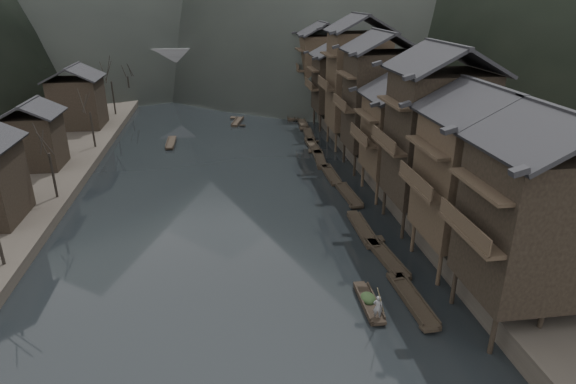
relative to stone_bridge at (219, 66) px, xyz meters
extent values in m
plane|color=black|center=(0.00, -72.00, -5.11)|extent=(300.00, 300.00, 0.00)
cube|color=#2D2823|center=(35.00, -32.00, -4.21)|extent=(40.00, 200.00, 1.80)
cylinder|color=black|center=(14.20, -82.40, -3.81)|extent=(0.30, 0.30, 2.90)
cylinder|color=black|center=(14.20, -77.60, -3.81)|extent=(0.30, 0.30, 2.90)
cylinder|color=black|center=(16.95, -82.40, -3.81)|extent=(0.30, 0.30, 2.90)
cylinder|color=black|center=(16.95, -77.60, -3.81)|extent=(0.30, 0.30, 2.90)
cube|color=black|center=(17.30, -80.00, 1.79)|extent=(7.00, 6.00, 8.61)
cube|color=#2F241A|center=(13.30, -80.00, 1.36)|extent=(1.20, 5.70, 0.25)
cylinder|color=#2F241A|center=(14.20, -75.40, -3.81)|extent=(0.30, 0.30, 2.90)
cylinder|color=#2F241A|center=(14.20, -70.60, -3.81)|extent=(0.30, 0.30, 2.90)
cylinder|color=#2F241A|center=(16.95, -75.40, -3.81)|extent=(0.30, 0.30, 2.90)
cylinder|color=#2F241A|center=(16.95, -70.60, -3.81)|extent=(0.30, 0.30, 2.90)
cube|color=#2F241A|center=(17.30, -73.00, 1.81)|extent=(7.00, 6.00, 8.64)
cube|color=#2F241A|center=(13.30, -73.00, 1.38)|extent=(1.20, 5.70, 0.25)
cylinder|color=black|center=(14.20, -68.40, -3.81)|extent=(0.30, 0.30, 2.90)
cylinder|color=black|center=(14.20, -63.60, -3.81)|extent=(0.30, 0.30, 2.90)
cylinder|color=black|center=(16.95, -68.40, -3.81)|extent=(0.30, 0.30, 2.90)
cylinder|color=black|center=(16.95, -63.60, -3.81)|extent=(0.30, 0.30, 2.90)
cube|color=black|center=(17.30, -66.00, 2.79)|extent=(7.00, 6.00, 10.61)
cube|color=#2F241A|center=(13.30, -66.00, 2.26)|extent=(1.20, 5.70, 0.25)
cylinder|color=#2F241A|center=(14.20, -61.40, -3.81)|extent=(0.30, 0.30, 2.90)
cylinder|color=#2F241A|center=(14.20, -56.60, -3.81)|extent=(0.30, 0.30, 2.90)
cylinder|color=#2F241A|center=(16.95, -61.40, -3.81)|extent=(0.30, 0.30, 2.90)
cylinder|color=#2F241A|center=(16.95, -56.60, -3.81)|extent=(0.30, 0.30, 2.90)
cube|color=#2F241A|center=(17.30, -59.00, 1.09)|extent=(7.00, 6.00, 7.21)
cube|color=#2F241A|center=(13.30, -59.00, 0.73)|extent=(1.20, 5.70, 0.25)
cylinder|color=black|center=(14.20, -53.40, -3.81)|extent=(0.30, 0.30, 2.90)
cylinder|color=black|center=(14.20, -48.60, -3.81)|extent=(0.30, 0.30, 2.90)
cylinder|color=black|center=(16.95, -53.40, -3.81)|extent=(0.30, 0.30, 2.90)
cylinder|color=black|center=(16.95, -48.60, -3.81)|extent=(0.30, 0.30, 2.90)
cube|color=black|center=(17.30, -51.00, 2.75)|extent=(7.00, 6.00, 10.51)
cube|color=#2F241A|center=(13.30, -51.00, 2.22)|extent=(1.20, 5.70, 0.25)
cylinder|color=#2F241A|center=(14.20, -44.40, -3.81)|extent=(0.30, 0.30, 2.90)
cylinder|color=#2F241A|center=(14.20, -39.60, -3.81)|extent=(0.30, 0.30, 2.90)
cylinder|color=#2F241A|center=(16.95, -44.40, -3.81)|extent=(0.30, 0.30, 2.90)
cylinder|color=#2F241A|center=(16.95, -39.60, -3.81)|extent=(0.30, 0.30, 2.90)
cube|color=#2F241A|center=(17.30, -42.00, 3.44)|extent=(7.00, 6.00, 11.91)
cube|color=#2F241A|center=(13.30, -42.00, 2.85)|extent=(1.20, 5.70, 0.25)
cylinder|color=black|center=(14.20, -34.40, -3.81)|extent=(0.30, 0.30, 2.90)
cylinder|color=black|center=(14.20, -29.60, -3.81)|extent=(0.30, 0.30, 2.90)
cylinder|color=black|center=(16.95, -34.40, -3.81)|extent=(0.30, 0.30, 2.90)
cylinder|color=black|center=(16.95, -29.60, -3.81)|extent=(0.30, 0.30, 2.90)
cube|color=black|center=(17.30, -32.00, 1.42)|extent=(7.00, 6.00, 7.86)
cube|color=#2F241A|center=(13.30, -32.00, 1.03)|extent=(1.20, 5.70, 0.25)
cylinder|color=#2F241A|center=(14.20, -22.40, -3.81)|extent=(0.30, 0.30, 2.90)
cylinder|color=#2F241A|center=(14.20, -17.60, -3.81)|extent=(0.30, 0.30, 2.90)
cylinder|color=#2F241A|center=(16.95, -22.40, -3.81)|extent=(0.30, 0.30, 2.90)
cylinder|color=#2F241A|center=(16.95, -17.60, -3.81)|extent=(0.30, 0.30, 2.90)
cube|color=#2F241A|center=(17.30, -20.00, 2.41)|extent=(7.00, 6.00, 9.84)
cube|color=#2F241A|center=(13.30, -20.00, 1.92)|extent=(1.20, 5.70, 0.25)
cube|color=black|center=(-20.50, -48.00, -1.01)|extent=(5.00, 5.00, 5.80)
cube|color=black|center=(-20.50, -30.00, -0.51)|extent=(6.50, 6.50, 6.80)
cylinder|color=black|center=(-17.00, -57.46, -1.74)|extent=(0.24, 0.24, 4.35)
cylinder|color=black|center=(-17.00, -41.02, -1.69)|extent=(0.24, 0.24, 4.43)
cylinder|color=black|center=(-17.00, -22.87, -1.32)|extent=(0.24, 0.24, 5.18)
cylinder|color=black|center=(-17.00, -10.78, -1.87)|extent=(0.24, 0.24, 4.07)
cube|color=black|center=(11.65, -77.06, -4.96)|extent=(1.36, 6.44, 0.30)
cube|color=black|center=(11.65, -77.06, -4.78)|extent=(1.41, 6.32, 0.10)
cube|color=black|center=(11.77, -73.99, -4.82)|extent=(0.97, 0.83, 0.34)
cube|color=black|center=(11.53, -80.13, -4.82)|extent=(0.97, 0.83, 0.34)
cube|color=black|center=(11.75, -71.67, -4.96)|extent=(1.71, 6.28, 0.30)
cube|color=black|center=(11.75, -71.67, -4.78)|extent=(1.75, 6.16, 0.10)
cube|color=black|center=(12.05, -68.71, -4.82)|extent=(1.01, 0.85, 0.33)
cube|color=black|center=(11.46, -74.63, -4.82)|extent=(1.01, 0.85, 0.33)
cube|color=black|center=(11.30, -66.71, -4.96)|extent=(1.11, 6.42, 0.30)
cube|color=black|center=(11.30, -66.71, -4.78)|extent=(1.16, 6.29, 0.10)
cube|color=black|center=(11.30, -63.63, -4.82)|extent=(0.94, 0.79, 0.34)
cube|color=black|center=(11.31, -69.79, -4.82)|extent=(0.94, 0.79, 0.34)
cube|color=black|center=(12.05, -59.22, -4.96)|extent=(1.42, 6.00, 0.30)
cube|color=black|center=(12.05, -59.22, -4.78)|extent=(1.47, 5.88, 0.10)
cube|color=black|center=(12.20, -56.37, -4.82)|extent=(0.97, 0.79, 0.32)
cube|color=black|center=(11.90, -62.07, -4.82)|extent=(0.97, 0.79, 0.32)
cube|color=black|center=(11.57, -53.07, -4.96)|extent=(1.13, 6.21, 0.30)
cube|color=black|center=(11.57, -53.07, -4.78)|extent=(1.18, 6.08, 0.10)
cube|color=black|center=(11.58, -50.09, -4.82)|extent=(0.94, 0.77, 0.33)
cube|color=black|center=(11.56, -56.05, -4.82)|extent=(0.94, 0.77, 0.33)
cube|color=black|center=(11.44, -47.59, -4.96)|extent=(1.76, 6.87, 0.30)
cube|color=black|center=(11.44, -47.59, -4.78)|extent=(1.80, 6.74, 0.10)
cube|color=black|center=(11.12, -44.34, -4.82)|extent=(1.01, 0.92, 0.35)
cube|color=black|center=(11.76, -50.83, -4.82)|extent=(1.01, 0.92, 0.35)
cube|color=black|center=(11.64, -42.20, -4.96)|extent=(1.15, 6.99, 0.30)
cube|color=black|center=(11.64, -42.20, -4.78)|extent=(1.20, 6.85, 0.10)
cube|color=black|center=(11.66, -38.85, -4.82)|extent=(0.94, 0.86, 0.35)
cube|color=black|center=(11.61, -45.56, -4.82)|extent=(0.94, 0.86, 0.35)
cube|color=black|center=(12.08, -36.63, -4.96)|extent=(1.66, 7.16, 0.30)
cube|color=black|center=(12.08, -36.63, -4.78)|extent=(1.70, 7.02, 0.10)
cube|color=black|center=(11.81, -33.23, -4.82)|extent=(1.00, 0.94, 0.35)
cube|color=black|center=(12.35, -40.02, -4.82)|extent=(1.00, 0.94, 0.35)
cube|color=black|center=(12.36, -29.23, -4.96)|extent=(1.33, 5.85, 0.30)
cube|color=black|center=(12.36, -29.23, -4.78)|extent=(1.38, 5.74, 0.10)
cube|color=black|center=(12.24, -26.44, -4.82)|extent=(0.96, 0.76, 0.32)
cube|color=black|center=(12.47, -32.02, -4.82)|extent=(0.96, 0.76, 0.32)
cube|color=black|center=(11.23, -24.16, -4.96)|extent=(1.79, 7.27, 0.30)
cube|color=black|center=(11.23, -24.16, -4.78)|extent=(1.83, 7.13, 0.10)
cube|color=black|center=(10.90, -20.72, -4.82)|extent=(1.02, 0.97, 0.36)
cube|color=black|center=(11.56, -27.60, -4.82)|extent=(1.02, 0.97, 0.36)
cube|color=black|center=(11.56, -18.75, -4.96)|extent=(1.27, 6.75, 0.30)
cube|color=black|center=(11.56, -18.75, -4.78)|extent=(1.32, 6.62, 0.10)
cube|color=black|center=(11.64, -15.52, -4.82)|extent=(0.96, 0.85, 0.34)
cube|color=black|center=(11.48, -21.98, -4.82)|extent=(0.96, 0.85, 0.34)
cube|color=black|center=(-7.13, -37.99, -4.96)|extent=(1.02, 5.37, 0.30)
cube|color=black|center=(-7.13, -37.99, -4.78)|extent=(1.07, 5.26, 0.10)
cube|color=black|center=(-7.14, -35.41, -4.82)|extent=(0.85, 0.67, 0.31)
cube|color=black|center=(-7.12, -40.56, -4.82)|extent=(0.85, 0.67, 0.31)
cube|color=black|center=(2.33, -27.44, -4.96)|extent=(2.27, 5.57, 0.30)
cube|color=black|center=(2.33, -27.44, -4.78)|extent=(2.29, 5.47, 0.10)
cube|color=black|center=(1.71, -24.89, -4.82)|extent=(0.99, 0.86, 0.31)
cube|color=black|center=(2.95, -30.00, -4.82)|extent=(0.99, 0.86, 0.31)
cube|color=#4C4C4F|center=(0.00, 0.00, 2.09)|extent=(40.00, 6.00, 1.60)
cube|color=#4C4C4F|center=(0.00, -2.70, 3.39)|extent=(40.00, 0.50, 1.00)
cube|color=#4C4C4F|center=(0.00, 2.70, 3.39)|extent=(40.00, 0.50, 1.00)
cube|color=#4C4C4F|center=(-14.00, 0.00, -1.91)|extent=(3.20, 6.00, 6.40)
cube|color=#4C4C4F|center=(-4.50, 0.00, -1.91)|extent=(3.20, 6.00, 6.40)
cube|color=#4C4C4F|center=(4.50, 0.00, -1.91)|extent=(3.20, 6.00, 6.40)
cube|color=#4C4C4F|center=(14.00, 0.00, -1.91)|extent=(3.20, 6.00, 6.40)
cube|color=black|center=(8.72, -77.08, -4.96)|extent=(1.01, 4.32, 0.30)
cube|color=black|center=(8.72, -77.08, -4.78)|extent=(1.06, 4.24, 0.10)
cube|color=black|center=(8.68, -75.01, -4.82)|extent=(0.80, 0.56, 0.28)
cube|color=black|center=(8.75, -79.14, -4.82)|extent=(0.80, 0.56, 0.28)
ellipsoid|color=black|center=(8.71, -76.86, -4.37)|extent=(1.03, 1.35, 0.62)
imported|color=slate|center=(8.75, -78.71, -3.86)|extent=(0.70, 0.59, 1.64)
cylinder|color=#8C7A51|center=(8.95, -78.71, -1.23)|extent=(1.46, 1.99, 3.60)
camera|label=1|loc=(-0.18, -102.33, 13.75)|focal=30.00mm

